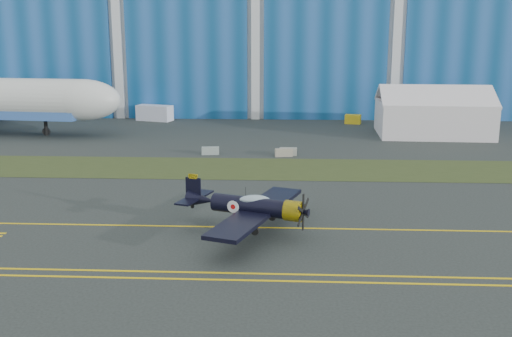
{
  "coord_description": "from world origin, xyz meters",
  "views": [
    {
      "loc": [
        4.88,
        -46.78,
        14.26
      ],
      "look_at": [
        2.41,
        2.57,
        2.69
      ],
      "focal_mm": 42.0,
      "sensor_mm": 36.0,
      "label": 1
    }
  ],
  "objects_px": {
    "shipping_container": "(155,113)",
    "tug": "(353,119)",
    "warbird": "(250,206)",
    "tent": "(433,110)"
  },
  "relations": [
    {
      "from": "shipping_container",
      "to": "tug",
      "type": "xyz_separation_m",
      "value": [
        31.16,
        -1.66,
        -0.52
      ]
    },
    {
      "from": "warbird",
      "to": "tug",
      "type": "distance_m",
      "value": 53.11
    },
    {
      "from": "shipping_container",
      "to": "tug",
      "type": "relative_size",
      "value": 2.37
    },
    {
      "from": "tent",
      "to": "shipping_container",
      "type": "distance_m",
      "value": 42.52
    },
    {
      "from": "tent",
      "to": "tug",
      "type": "distance_m",
      "value": 13.95
    },
    {
      "from": "tent",
      "to": "tug",
      "type": "xyz_separation_m",
      "value": [
        -9.8,
        9.54,
        -2.77
      ]
    },
    {
      "from": "warbird",
      "to": "shipping_container",
      "type": "height_order",
      "value": "warbird"
    },
    {
      "from": "warbird",
      "to": "shipping_container",
      "type": "distance_m",
      "value": 56.27
    },
    {
      "from": "shipping_container",
      "to": "tug",
      "type": "height_order",
      "value": "shipping_container"
    },
    {
      "from": "tug",
      "to": "shipping_container",
      "type": "bearing_deg",
      "value": -169.94
    }
  ]
}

